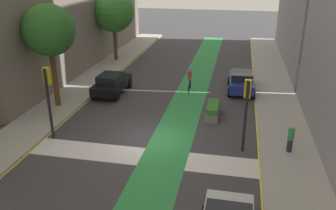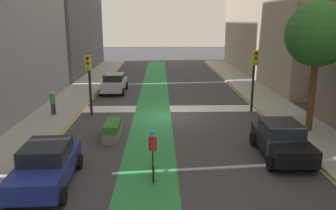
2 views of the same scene
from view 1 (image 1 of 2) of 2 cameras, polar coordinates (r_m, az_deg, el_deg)
ground_plane at (r=20.25m, az=-2.73°, el=-5.51°), size 120.00×120.00×0.00m
bike_lane_paint at (r=20.02m, az=0.53°, el=-5.81°), size 2.40×60.00×0.01m
crosswalk_band at (r=18.56m, az=-4.24°, el=-8.30°), size 12.00×1.80×0.01m
sidewalk_left at (r=23.07m, az=-21.14°, el=-3.26°), size 3.00×60.00×0.15m
curb_stripe_left at (r=22.36m, az=-17.85°, el=-3.82°), size 0.16×60.00×0.01m
sidewalk_right at (r=19.93m, az=18.85°, el=-7.02°), size 3.00×60.00×0.15m
curb_stripe_right at (r=19.79m, az=14.51°, el=-6.93°), size 0.16×60.00×0.01m
traffic_signal_near_right at (r=18.38m, az=12.60°, el=0.48°), size 0.35×0.52×3.93m
traffic_signal_near_left at (r=20.31m, az=-18.81°, el=2.34°), size 0.35×0.52×4.15m
car_blue_right_far at (r=28.00m, az=11.76°, el=3.80°), size 2.16×4.27×1.57m
car_black_left_far at (r=27.25m, az=-9.12°, el=3.47°), size 2.11×4.24×1.57m
cyclist_in_lane at (r=27.47m, az=3.52°, el=4.24°), size 0.32×1.73×1.86m
pedestrian_sidewalk_right_a at (r=19.38m, az=19.21°, el=-5.10°), size 0.34×0.34×1.53m
street_tree_near at (r=24.33m, az=-18.70°, el=11.29°), size 3.37×3.37×6.86m
street_tree_far at (r=35.80m, az=-8.80°, el=14.71°), size 4.00×4.00×6.80m
median_planter at (r=23.14m, az=7.26°, el=-0.90°), size 0.81×2.37×0.85m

